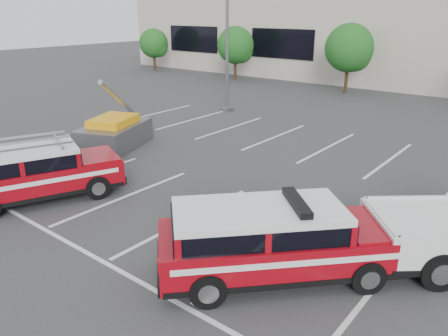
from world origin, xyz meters
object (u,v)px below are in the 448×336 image
Objects in this scene: utility_rig at (111,134)px; ladder_suv at (35,176)px; fire_chief_suv at (275,246)px; light_pole_left at (227,19)px; tree_far_left at (155,44)px; tree_mid_left at (351,50)px; tree_left at (237,47)px.

ladder_suv is at bearing -83.59° from utility_rig.
light_pole_left is at bearing 175.19° from fire_chief_suv.
tree_far_left is at bearing 110.95° from utility_rig.
fire_chief_suv is (8.34, -22.81, -2.28)m from tree_mid_left.
tree_far_left is at bearing -175.48° from fire_chief_suv.
tree_mid_left reaches higher than fire_chief_suv.
fire_chief_suv is 8.22m from ladder_suv.
fire_chief_suv is at bearing -41.60° from utility_rig.
tree_left is 20.47m from utility_rig.
tree_left is at bearing 124.52° from light_pole_left.
tree_mid_left reaches higher than ladder_suv.
ladder_suv is (3.28, -13.85, -4.41)m from light_pole_left.
fire_chief_suv is at bearing -38.83° from tree_far_left.
tree_left is at bearing 135.49° from ladder_suv.
tree_mid_left is 24.00m from ladder_suv.
tree_far_left is 0.39× the size of light_pole_left.
tree_left is 12.43m from light_pole_left.
light_pole_left reaches higher than utility_rig.
utility_rig is (-2.49, -18.92, -2.44)m from tree_mid_left.
fire_chief_suv is at bearing -69.92° from tree_mid_left.
ladder_suv reaches higher than fire_chief_suv.
tree_left reaches higher than fire_chief_suv.
tree_far_left is 0.95× the size of utility_rig.
fire_chief_suv is 0.98× the size of ladder_suv.
ladder_suv is (-8.15, -1.08, 0.02)m from fire_chief_suv.
tree_left reaches higher than ladder_suv.
light_pole_left is 2.43× the size of utility_rig.
ladder_suv is at bearing -129.09° from fire_chief_suv.
light_pole_left is 10.01m from utility_rig.
tree_far_left reaches higher than utility_rig.
tree_far_left is 25.85m from utility_rig.
light_pole_left reaches higher than fire_chief_suv.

